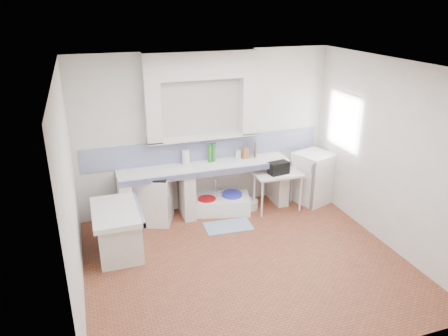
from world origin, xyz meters
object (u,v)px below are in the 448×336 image
object	(u,v)px
side_table	(277,191)
fridge	(313,177)
stove	(153,199)
sink	(219,204)

from	to	relation	value
side_table	fridge	xyz separation A→B (m)	(0.78, 0.11, 0.12)
stove	side_table	distance (m)	2.20
sink	fridge	distance (m)	1.83
sink	side_table	distance (m)	1.07
fridge	side_table	bearing A→B (deg)	169.40
stove	sink	world-z (taller)	stove
side_table	fridge	distance (m)	0.80
side_table	stove	bearing A→B (deg)	173.97
stove	fridge	size ratio (longest dim) A/B	0.88
sink	side_table	world-z (taller)	side_table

